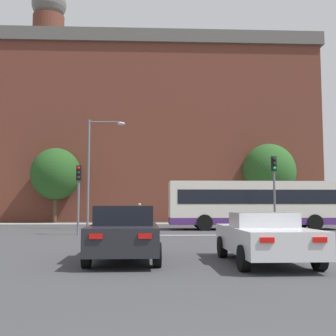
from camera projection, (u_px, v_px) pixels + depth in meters
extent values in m
cube|color=silver|center=(172.00, 235.00, 22.15)|extent=(8.19, 0.30, 0.01)
cube|color=#A09B91|center=(163.00, 223.00, 36.06)|extent=(69.10, 2.50, 0.01)
cube|color=brown|center=(141.00, 140.00, 46.67)|extent=(35.66, 12.89, 17.44)
cube|color=#5B5954|center=(142.00, 58.00, 47.49)|extent=(36.38, 13.40, 1.33)
cube|color=brown|center=(9.00, 41.00, 46.38)|extent=(0.90, 0.90, 1.67)
cube|color=brown|center=(67.00, 45.00, 47.61)|extent=(0.90, 0.90, 1.67)
cube|color=brown|center=(109.00, 37.00, 45.20)|extent=(0.90, 0.90, 1.67)
cube|color=brown|center=(163.00, 51.00, 49.36)|extent=(0.90, 0.90, 1.67)
cube|color=brown|center=(217.00, 50.00, 49.00)|extent=(0.90, 0.90, 1.67)
cube|color=brown|center=(265.00, 51.00, 49.51)|extent=(0.90, 0.90, 1.67)
cylinder|color=#5B2D22|center=(48.00, 34.00, 47.25)|extent=(3.46, 3.46, 4.00)
sphere|color=#5B5954|center=(49.00, 4.00, 47.56)|extent=(3.84, 3.84, 3.84)
cube|color=#232328|center=(124.00, 237.00, 12.13)|extent=(1.94, 4.35, 0.72)
cube|color=black|center=(124.00, 215.00, 12.14)|extent=(1.64, 1.97, 0.54)
cylinder|color=black|center=(98.00, 245.00, 13.37)|extent=(0.23, 0.64, 0.64)
cylinder|color=black|center=(154.00, 245.00, 13.48)|extent=(0.23, 0.64, 0.64)
cylinder|color=black|center=(87.00, 255.00, 10.71)|extent=(0.23, 0.64, 0.64)
cylinder|color=black|center=(157.00, 255.00, 10.82)|extent=(0.23, 0.64, 0.64)
cube|color=red|center=(96.00, 236.00, 9.94)|extent=(0.32, 0.06, 0.12)
cube|color=red|center=(145.00, 236.00, 10.01)|extent=(0.32, 0.06, 0.12)
cube|color=silver|center=(265.00, 239.00, 11.57)|extent=(2.01, 4.45, 0.67)
cube|color=silver|center=(263.00, 220.00, 11.73)|extent=(1.69, 1.35, 0.40)
cylinder|color=black|center=(222.00, 247.00, 12.85)|extent=(0.23, 0.64, 0.64)
cylinder|color=black|center=(282.00, 246.00, 12.96)|extent=(0.23, 0.64, 0.64)
cylinder|color=black|center=(244.00, 258.00, 10.13)|extent=(0.23, 0.64, 0.64)
cylinder|color=black|center=(319.00, 258.00, 10.24)|extent=(0.23, 0.64, 0.64)
cube|color=red|center=(267.00, 240.00, 9.34)|extent=(0.32, 0.06, 0.12)
cube|color=red|center=(320.00, 240.00, 9.41)|extent=(0.32, 0.06, 0.12)
cube|color=silver|center=(255.00, 203.00, 27.50)|extent=(11.22, 2.47, 2.75)
cube|color=#4C2870|center=(255.00, 221.00, 27.40)|extent=(11.24, 2.49, 0.44)
cube|color=black|center=(255.00, 197.00, 27.53)|extent=(10.32, 2.50, 0.90)
cylinder|color=black|center=(301.00, 221.00, 28.72)|extent=(1.00, 0.28, 1.00)
cylinder|color=black|center=(315.00, 222.00, 26.37)|extent=(1.00, 0.28, 1.00)
cylinder|color=black|center=(200.00, 221.00, 28.41)|extent=(1.00, 0.28, 1.00)
cylinder|color=black|center=(205.00, 223.00, 26.06)|extent=(1.00, 0.28, 1.00)
cylinder|color=slate|center=(78.00, 208.00, 22.47)|extent=(0.12, 0.12, 2.91)
cube|color=black|center=(79.00, 173.00, 22.63)|extent=(0.26, 0.20, 0.80)
sphere|color=red|center=(79.00, 168.00, 22.52)|extent=(0.17, 0.17, 0.17)
sphere|color=black|center=(79.00, 173.00, 22.50)|extent=(0.17, 0.17, 0.17)
sphere|color=black|center=(78.00, 178.00, 22.48)|extent=(0.17, 0.17, 0.17)
cylinder|color=slate|center=(275.00, 202.00, 23.12)|extent=(0.12, 0.12, 3.47)
cube|color=black|center=(274.00, 164.00, 23.31)|extent=(0.26, 0.20, 0.80)
sphere|color=black|center=(274.00, 159.00, 23.20)|extent=(0.17, 0.17, 0.17)
sphere|color=black|center=(274.00, 163.00, 23.18)|extent=(0.17, 0.17, 0.17)
sphere|color=#1ED14C|center=(275.00, 168.00, 23.16)|extent=(0.17, 0.17, 0.17)
cylinder|color=slate|center=(88.00, 174.00, 27.70)|extent=(0.16, 0.16, 7.25)
cylinder|color=slate|center=(105.00, 122.00, 28.06)|extent=(2.13, 0.10, 0.10)
ellipsoid|color=#B2B2B7|center=(121.00, 124.00, 28.09)|extent=(0.50, 0.36, 0.22)
cylinder|color=#333851|center=(239.00, 218.00, 36.79)|extent=(0.13, 0.13, 0.82)
cylinder|color=#333851|center=(241.00, 218.00, 36.77)|extent=(0.13, 0.13, 0.82)
cube|color=tan|center=(240.00, 210.00, 36.84)|extent=(0.42, 0.27, 0.65)
sphere|color=tan|center=(240.00, 205.00, 36.88)|extent=(0.25, 0.25, 0.25)
cylinder|color=#333851|center=(139.00, 219.00, 35.69)|extent=(0.13, 0.13, 0.84)
cylinder|color=#333851|center=(140.00, 219.00, 35.83)|extent=(0.13, 0.13, 0.84)
cube|color=navy|center=(139.00, 210.00, 35.82)|extent=(0.41, 0.45, 0.66)
sphere|color=tan|center=(140.00, 205.00, 35.86)|extent=(0.25, 0.25, 0.25)
cylinder|color=#4C3823|center=(270.00, 208.00, 39.98)|extent=(0.36, 0.36, 2.61)
ellipsoid|color=#285623|center=(269.00, 172.00, 40.28)|extent=(5.08, 5.08, 5.34)
cylinder|color=#4C3823|center=(55.00, 209.00, 37.96)|extent=(0.36, 0.36, 2.50)
ellipsoid|color=#234C1E|center=(56.00, 174.00, 38.24)|extent=(4.49, 4.49, 4.71)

